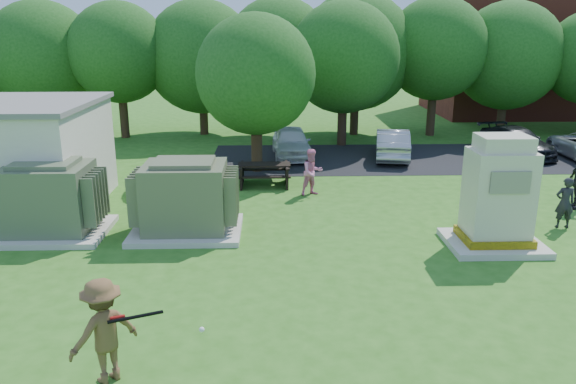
{
  "coord_description": "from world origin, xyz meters",
  "views": [
    {
      "loc": [
        -0.45,
        -10.27,
        5.5
      ],
      "look_at": [
        0.0,
        4.0,
        1.3
      ],
      "focal_mm": 35.0,
      "sensor_mm": 36.0,
      "label": 1
    }
  ],
  "objects_px": {
    "person_by_generator": "(565,203)",
    "car_dark": "(516,142)",
    "person_at_picnic": "(312,172)",
    "car_silver_a": "(392,144)",
    "picnic_table": "(264,172)",
    "batter": "(104,331)",
    "car_white": "(291,142)",
    "transformer_left": "(49,201)",
    "generator_cabinet": "(498,199)",
    "transformer_right": "(185,199)"
  },
  "relations": [
    {
      "from": "person_by_generator",
      "to": "car_dark",
      "type": "xyz_separation_m",
      "value": [
        2.63,
        9.37,
        -0.12
      ]
    },
    {
      "from": "person_at_picnic",
      "to": "car_silver_a",
      "type": "bearing_deg",
      "value": 30.36
    },
    {
      "from": "picnic_table",
      "to": "person_by_generator",
      "type": "relative_size",
      "value": 1.27
    },
    {
      "from": "person_at_picnic",
      "to": "car_silver_a",
      "type": "xyz_separation_m",
      "value": [
        3.88,
        5.42,
        -0.14
      ]
    },
    {
      "from": "batter",
      "to": "car_dark",
      "type": "height_order",
      "value": "batter"
    },
    {
      "from": "batter",
      "to": "car_silver_a",
      "type": "xyz_separation_m",
      "value": [
        7.94,
        15.79,
        -0.23
      ]
    },
    {
      "from": "person_at_picnic",
      "to": "car_dark",
      "type": "bearing_deg",
      "value": 7.61
    },
    {
      "from": "car_white",
      "to": "batter",
      "type": "bearing_deg",
      "value": -105.08
    },
    {
      "from": "transformer_left",
      "to": "car_white",
      "type": "distance_m",
      "value": 11.71
    },
    {
      "from": "generator_cabinet",
      "to": "car_dark",
      "type": "distance_m",
      "value": 11.9
    },
    {
      "from": "transformer_left",
      "to": "car_dark",
      "type": "distance_m",
      "value": 19.44
    },
    {
      "from": "generator_cabinet",
      "to": "car_white",
      "type": "height_order",
      "value": "generator_cabinet"
    },
    {
      "from": "transformer_left",
      "to": "car_dark",
      "type": "height_order",
      "value": "transformer_left"
    },
    {
      "from": "batter",
      "to": "person_by_generator",
      "type": "xyz_separation_m",
      "value": [
        10.97,
        6.88,
        -0.14
      ]
    },
    {
      "from": "generator_cabinet",
      "to": "person_by_generator",
      "type": "bearing_deg",
      "value": 28.26
    },
    {
      "from": "transformer_left",
      "to": "person_by_generator",
      "type": "xyz_separation_m",
      "value": [
        14.35,
        0.09,
        -0.23
      ]
    },
    {
      "from": "picnic_table",
      "to": "car_dark",
      "type": "relative_size",
      "value": 0.44
    },
    {
      "from": "generator_cabinet",
      "to": "car_white",
      "type": "distance_m",
      "value": 11.75
    },
    {
      "from": "generator_cabinet",
      "to": "person_by_generator",
      "type": "xyz_separation_m",
      "value": [
        2.51,
        1.35,
        -0.54
      ]
    },
    {
      "from": "car_dark",
      "to": "batter",
      "type": "bearing_deg",
      "value": -141.42
    },
    {
      "from": "transformer_left",
      "to": "batter",
      "type": "bearing_deg",
      "value": -63.54
    },
    {
      "from": "car_white",
      "to": "car_dark",
      "type": "bearing_deg",
      "value": -2.39
    },
    {
      "from": "batter",
      "to": "car_white",
      "type": "xyz_separation_m",
      "value": [
        3.57,
        16.21,
        -0.22
      ]
    },
    {
      "from": "car_silver_a",
      "to": "transformer_right",
      "type": "bearing_deg",
      "value": 59.65
    },
    {
      "from": "car_silver_a",
      "to": "batter",
      "type": "bearing_deg",
      "value": 73.24
    },
    {
      "from": "picnic_table",
      "to": "person_by_generator",
      "type": "bearing_deg",
      "value": -29.01
    },
    {
      "from": "transformer_right",
      "to": "car_silver_a",
      "type": "distance_m",
      "value": 11.79
    },
    {
      "from": "batter",
      "to": "transformer_left",
      "type": "bearing_deg",
      "value": -104.54
    },
    {
      "from": "transformer_left",
      "to": "picnic_table",
      "type": "xyz_separation_m",
      "value": [
        5.81,
        4.82,
        -0.47
      ]
    },
    {
      "from": "car_white",
      "to": "car_silver_a",
      "type": "height_order",
      "value": "car_white"
    },
    {
      "from": "car_white",
      "to": "car_dark",
      "type": "xyz_separation_m",
      "value": [
        10.03,
        0.04,
        -0.05
      ]
    },
    {
      "from": "person_at_picnic",
      "to": "picnic_table",
      "type": "bearing_deg",
      "value": 118.41
    },
    {
      "from": "person_by_generator",
      "to": "person_at_picnic",
      "type": "height_order",
      "value": "person_at_picnic"
    },
    {
      "from": "generator_cabinet",
      "to": "person_at_picnic",
      "type": "height_order",
      "value": "generator_cabinet"
    },
    {
      "from": "transformer_left",
      "to": "person_at_picnic",
      "type": "height_order",
      "value": "transformer_left"
    },
    {
      "from": "car_silver_a",
      "to": "person_by_generator",
      "type": "bearing_deg",
      "value": 118.73
    },
    {
      "from": "person_by_generator",
      "to": "car_silver_a",
      "type": "xyz_separation_m",
      "value": [
        -3.03,
        8.9,
        -0.09
      ]
    },
    {
      "from": "picnic_table",
      "to": "person_at_picnic",
      "type": "distance_m",
      "value": 2.08
    },
    {
      "from": "transformer_left",
      "to": "transformer_right",
      "type": "xyz_separation_m",
      "value": [
        3.7,
        0.0,
        0.0
      ]
    },
    {
      "from": "generator_cabinet",
      "to": "batter",
      "type": "distance_m",
      "value": 10.12
    },
    {
      "from": "transformer_right",
      "to": "generator_cabinet",
      "type": "xyz_separation_m",
      "value": [
        8.14,
        -1.26,
        0.31
      ]
    },
    {
      "from": "generator_cabinet",
      "to": "batter",
      "type": "xyz_separation_m",
      "value": [
        -8.46,
        -5.54,
        -0.4
      ]
    },
    {
      "from": "car_white",
      "to": "transformer_left",
      "type": "bearing_deg",
      "value": -129.12
    },
    {
      "from": "picnic_table",
      "to": "car_white",
      "type": "distance_m",
      "value": 4.73
    },
    {
      "from": "transformer_left",
      "to": "generator_cabinet",
      "type": "height_order",
      "value": "generator_cabinet"
    },
    {
      "from": "car_dark",
      "to": "picnic_table",
      "type": "bearing_deg",
      "value": -168.98
    },
    {
      "from": "picnic_table",
      "to": "person_by_generator",
      "type": "height_order",
      "value": "person_by_generator"
    },
    {
      "from": "person_by_generator",
      "to": "car_white",
      "type": "distance_m",
      "value": 11.9
    },
    {
      "from": "picnic_table",
      "to": "person_at_picnic",
      "type": "height_order",
      "value": "person_at_picnic"
    },
    {
      "from": "person_at_picnic",
      "to": "generator_cabinet",
      "type": "bearing_deg",
      "value": -71.78
    }
  ]
}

